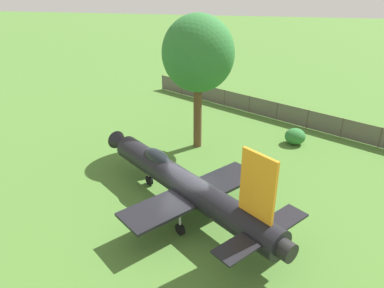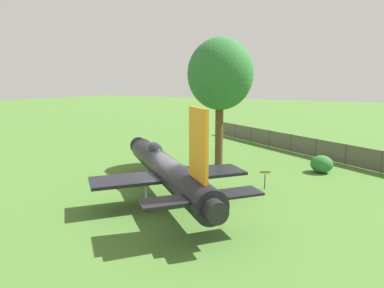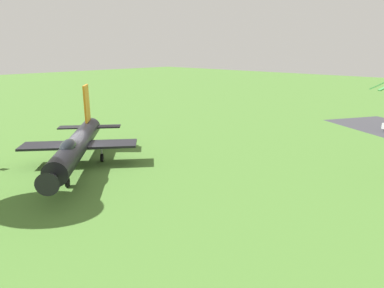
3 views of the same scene
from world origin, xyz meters
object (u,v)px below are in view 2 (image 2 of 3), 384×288
info_plaque (265,175)px  shade_tree (220,75)px  shrub_near_fence (322,164)px  display_jet (165,167)px

info_plaque → shade_tree: bearing=141.7°
shade_tree → info_plaque: shade_tree is taller
shade_tree → info_plaque: size_ratio=8.26×
shade_tree → shrub_near_fence: size_ratio=6.17×
display_jet → info_plaque: display_jet is taller
shade_tree → shrub_near_fence: shade_tree is taller
display_jet → info_plaque: size_ratio=10.59×
display_jet → shade_tree: (-0.60, 8.10, 5.03)m
display_jet → info_plaque: bearing=-95.2°
display_jet → shade_tree: 9.56m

